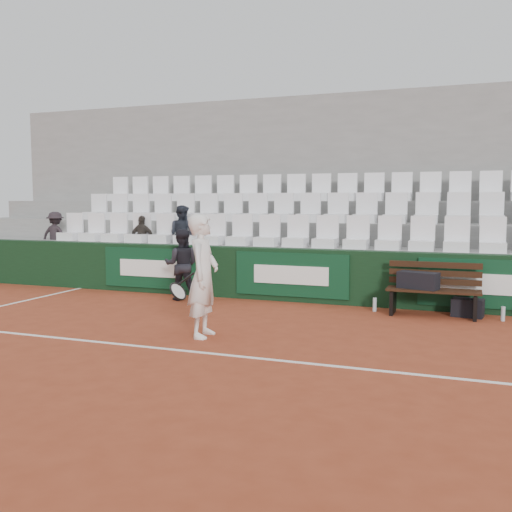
{
  "coord_description": "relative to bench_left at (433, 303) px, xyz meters",
  "views": [
    {
      "loc": [
        2.88,
        -6.33,
        1.91
      ],
      "look_at": [
        -0.37,
        2.4,
        1.0
      ],
      "focal_mm": 40.0,
      "sensor_mm": 36.0,
      "label": 1
    }
  ],
  "objects": [
    {
      "name": "water_bottle_far",
      "position": [
        1.07,
        -0.02,
        -0.11
      ],
      "size": [
        0.07,
        0.07,
        0.23
      ],
      "primitive_type": "cylinder",
      "color": "silver",
      "rests_on": "ground"
    },
    {
      "name": "tennis_player",
      "position": [
        -2.95,
        -2.6,
        0.64
      ],
      "size": [
        0.74,
        0.67,
        1.72
      ],
      "color": "white",
      "rests_on": "ground"
    },
    {
      "name": "grandstand_rear_wall",
      "position": [
        -2.38,
        3.75,
        1.98
      ],
      "size": [
        18.0,
        0.3,
        4.4
      ],
      "primitive_type": "cube",
      "color": "gray",
      "rests_on": "ground"
    },
    {
      "name": "bench_left",
      "position": [
        0.0,
        0.0,
        0.0
      ],
      "size": [
        1.5,
        0.56,
        0.45
      ],
      "primitive_type": "cube",
      "color": "black",
      "rests_on": "ground"
    },
    {
      "name": "grandstand_tier_mid",
      "position": [
        -2.38,
        2.17,
        0.5
      ],
      "size": [
        18.0,
        0.95,
        1.45
      ],
      "primitive_type": "cube",
      "color": "gray",
      "rests_on": "ground"
    },
    {
      "name": "seat_row_front",
      "position": [
        -2.38,
        1.05,
        1.09
      ],
      "size": [
        11.9,
        0.44,
        0.63
      ],
      "primitive_type": "cube",
      "color": "white",
      "rests_on": "grandstand_tier_front"
    },
    {
      "name": "water_bottle_near",
      "position": [
        -0.97,
        0.08,
        -0.11
      ],
      "size": [
        0.07,
        0.07,
        0.24
      ],
      "primitive_type": "cylinder",
      "color": "silver",
      "rests_on": "ground"
    },
    {
      "name": "sports_bag_left",
      "position": [
        -0.25,
        -0.02,
        0.36
      ],
      "size": [
        0.7,
        0.46,
        0.28
      ],
      "primitive_type": "cube",
      "rotation": [
        0.0,
        0.0,
        -0.3
      ],
      "color": "black",
      "rests_on": "bench_left"
    },
    {
      "name": "spectator_a",
      "position": [
        -8.54,
        1.1,
        1.33
      ],
      "size": [
        0.75,
        0.48,
        1.1
      ],
      "primitive_type": "imported",
      "rotation": [
        0.0,
        0.0,
        3.25
      ],
      "color": "black",
      "rests_on": "grandstand_tier_front"
    },
    {
      "name": "seat_row_mid",
      "position": [
        -2.38,
        2.0,
        1.54
      ],
      "size": [
        11.9,
        0.44,
        0.63
      ],
      "primitive_type": "cube",
      "color": "white",
      "rests_on": "grandstand_tier_mid"
    },
    {
      "name": "spectator_b",
      "position": [
        -6.2,
        1.1,
        1.29
      ],
      "size": [
        0.63,
        0.32,
        1.03
      ],
      "primitive_type": "imported",
      "rotation": [
        0.0,
        0.0,
        3.26
      ],
      "color": "#302B26",
      "rests_on": "grandstand_tier_front"
    },
    {
      "name": "ground",
      "position": [
        -2.38,
        -3.4,
        -0.23
      ],
      "size": [
        80.0,
        80.0,
        0.0
      ],
      "primitive_type": "plane",
      "color": "#943B21",
      "rests_on": "ground"
    },
    {
      "name": "grandstand_tier_front",
      "position": [
        -2.38,
        1.22,
        0.28
      ],
      "size": [
        18.0,
        0.95,
        1.0
      ],
      "primitive_type": "cube",
      "color": "gray",
      "rests_on": "ground"
    },
    {
      "name": "sports_bag_ground",
      "position": [
        0.54,
        0.16,
        -0.08
      ],
      "size": [
        0.53,
        0.37,
        0.3
      ],
      "primitive_type": "cube",
      "rotation": [
        0.0,
        0.0,
        -0.15
      ],
      "color": "black",
      "rests_on": "ground"
    },
    {
      "name": "grandstand_tier_back",
      "position": [
        -2.38,
        3.12,
        0.72
      ],
      "size": [
        18.0,
        0.95,
        1.9
      ],
      "primitive_type": "cube",
      "color": "gray",
      "rests_on": "ground"
    },
    {
      "name": "back_barrier",
      "position": [
        -2.31,
        0.59,
        0.28
      ],
      "size": [
        18.0,
        0.34,
        1.0
      ],
      "color": "black",
      "rests_on": "ground"
    },
    {
      "name": "spectator_c",
      "position": [
        -5.22,
        1.1,
        1.4
      ],
      "size": [
        0.7,
        0.6,
        1.26
      ],
      "primitive_type": "imported",
      "rotation": [
        0.0,
        0.0,
        2.91
      ],
      "color": "#202530",
      "rests_on": "grandstand_tier_front"
    },
    {
      "name": "seat_row_back",
      "position": [
        -2.38,
        2.95,
        1.99
      ],
      "size": [
        11.9,
        0.44,
        0.63
      ],
      "primitive_type": "cube",
      "color": "white",
      "rests_on": "grandstand_tier_back"
    },
    {
      "name": "court_baseline",
      "position": [
        -2.38,
        -3.4,
        -0.22
      ],
      "size": [
        18.0,
        0.06,
        0.01
      ],
      "primitive_type": "cube",
      "color": "white",
      "rests_on": "ground"
    },
    {
      "name": "ball_kid",
      "position": [
        -4.63,
        -0.05,
        0.46
      ],
      "size": [
        0.79,
        0.7,
        1.37
      ],
      "primitive_type": "imported",
      "rotation": [
        0.0,
        0.0,
        3.46
      ],
      "color": "black",
      "rests_on": "ground"
    }
  ]
}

